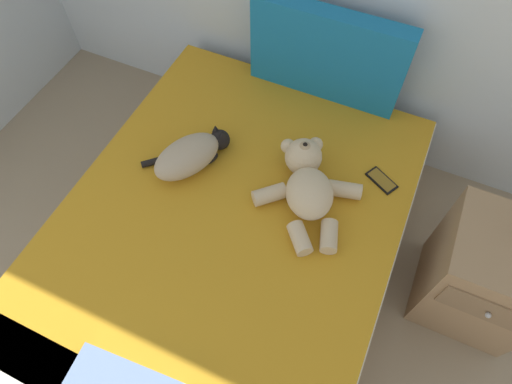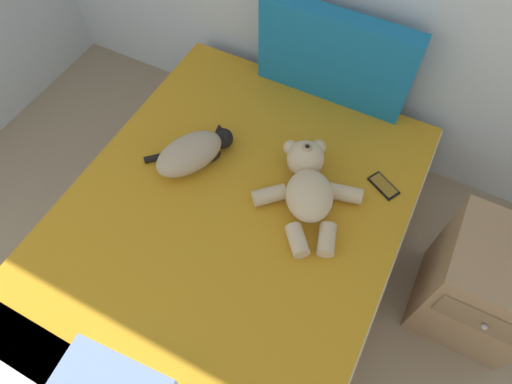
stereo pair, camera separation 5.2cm
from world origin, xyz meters
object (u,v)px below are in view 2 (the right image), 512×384
patterned_cushion (334,58)px  nightstand (483,286)px  bed (224,248)px  cell_phone (384,186)px  teddy_bear (308,186)px  cat (193,152)px

patterned_cushion → nightstand: (1.03, -0.63, -0.40)m
bed → cell_phone: size_ratio=12.63×
bed → teddy_bear: size_ratio=3.65×
cat → teddy_bear: 0.56m
patterned_cushion → nightstand: 1.27m
patterned_cushion → nightstand: patterned_cushion is taller
patterned_cushion → cat: bearing=-119.1°
teddy_bear → nightstand: size_ratio=0.95×
bed → nightstand: bearing=16.6°
bed → cell_phone: bearing=42.7°
patterned_cushion → teddy_bear: bearing=-76.2°
nightstand → bed: bearing=-163.4°
bed → cell_phone: 0.81m
nightstand → cell_phone: bearing=161.6°
bed → cat: bearing=139.3°
cell_phone → nightstand: 0.62m
bed → cell_phone: (0.57, 0.53, 0.24)m
teddy_bear → cell_phone: bearing=34.7°
bed → cat: size_ratio=5.00×
cat → cell_phone: bearing=17.9°
cell_phone → patterned_cushion: bearing=136.3°
bed → teddy_bear: 0.52m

